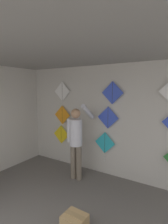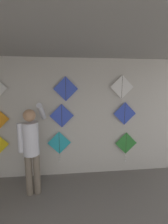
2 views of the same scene
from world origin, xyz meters
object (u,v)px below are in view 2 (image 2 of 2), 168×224
(kite_7, at_px, (66,89))
(kite_8, at_px, (122,87))
(kite_5, at_px, (125,114))
(kite_1, at_px, (59,144))
(shopkeeper, at_px, (31,145))
(kite_2, at_px, (126,145))
(kite_4, at_px, (62,116))

(kite_7, height_order, kite_8, kite_8)
(kite_5, bearing_deg, kite_1, -179.96)
(shopkeeper, height_order, kite_1, shopkeeper)
(kite_2, bearing_deg, kite_4, 179.96)
(kite_7, bearing_deg, kite_4, 180.00)
(kite_1, bearing_deg, kite_8, 0.04)
(shopkeeper, bearing_deg, kite_7, 31.70)
(shopkeeper, relative_size, kite_5, 3.36)
(kite_4, distance_m, kite_7, 0.62)
(kite_2, distance_m, kite_8, 1.43)
(kite_5, height_order, kite_8, kite_8)
(kite_5, bearing_deg, kite_4, 180.00)
(shopkeeper, distance_m, kite_8, 2.34)
(kite_8, bearing_deg, shopkeeper, -164.30)
(kite_1, bearing_deg, kite_5, 0.04)
(kite_7, bearing_deg, kite_1, -179.68)
(shopkeeper, distance_m, kite_5, 2.20)
(shopkeeper, height_order, kite_5, shopkeeper)
(kite_4, bearing_deg, kite_5, 0.00)
(kite_2, height_order, kite_5, kite_5)
(kite_2, bearing_deg, kite_7, 179.96)
(kite_2, height_order, kite_8, kite_8)
(kite_7, distance_m, kite_8, 1.30)
(kite_4, distance_m, kite_8, 1.55)
(kite_4, height_order, kite_8, kite_8)
(kite_4, height_order, kite_5, kite_5)
(kite_2, bearing_deg, kite_8, 179.65)
(kite_5, height_order, kite_7, kite_7)
(kite_4, height_order, kite_7, kite_7)
(kite_5, distance_m, kite_7, 1.52)
(kite_7, xyz_separation_m, kite_8, (1.30, 0.00, 0.04))
(kite_8, bearing_deg, kite_2, -0.35)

